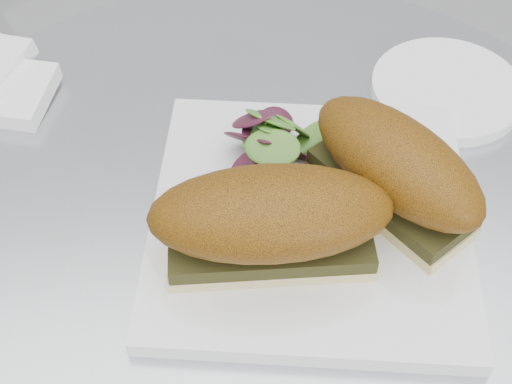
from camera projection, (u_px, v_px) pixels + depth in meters
table at (261, 351)px, 0.79m from camera, size 0.70×0.70×0.73m
plate at (310, 219)px, 0.59m from camera, size 0.31×0.31×0.02m
sandwich_left at (271, 220)px, 0.53m from camera, size 0.19×0.09×0.08m
sandwich_right at (396, 169)px, 0.56m from camera, size 0.15×0.18×0.08m
salad at (263, 132)px, 0.61m from camera, size 0.10×0.10×0.05m
saucer at (447, 89)px, 0.70m from camera, size 0.15×0.15×0.01m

